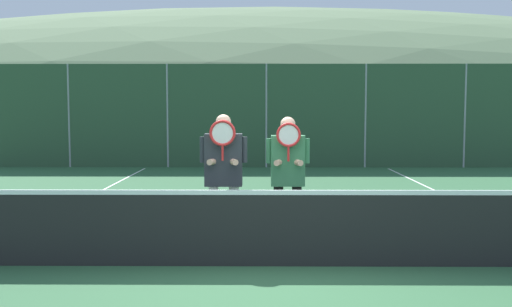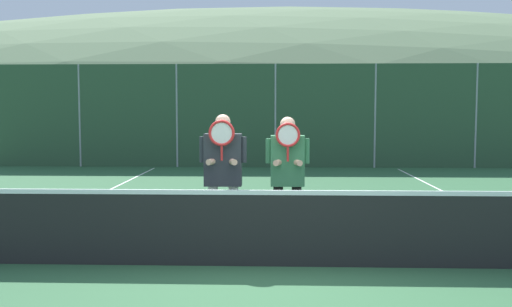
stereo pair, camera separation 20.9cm
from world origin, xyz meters
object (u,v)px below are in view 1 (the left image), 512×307
object	(u,v)px
car_left_of_center	(268,134)
car_center	(409,136)
player_leftmost	(224,170)
car_far_left	(136,135)
player_center_left	(288,171)

from	to	relation	value
car_left_of_center	car_center	xyz separation A→B (m)	(5.05, -0.16, -0.05)
player_leftmost	car_far_left	distance (m)	13.82
car_far_left	car_left_of_center	xyz separation A→B (m)	(4.79, 0.01, 0.01)
player_center_left	car_center	world-z (taller)	player_center_left
car_left_of_center	car_center	distance (m)	5.05
car_far_left	car_left_of_center	bearing A→B (deg)	0.17
player_center_left	car_left_of_center	world-z (taller)	car_left_of_center
player_leftmost	car_left_of_center	distance (m)	13.25
player_leftmost	car_far_left	bearing A→B (deg)	107.03
player_leftmost	car_far_left	size ratio (longest dim) A/B	0.44
player_leftmost	car_center	size ratio (longest dim) A/B	0.39
player_center_left	car_left_of_center	bearing A→B (deg)	90.42
player_center_left	car_center	distance (m)	13.85
car_far_left	player_center_left	bearing A→B (deg)	-69.50
player_center_left	car_far_left	bearing A→B (deg)	110.50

